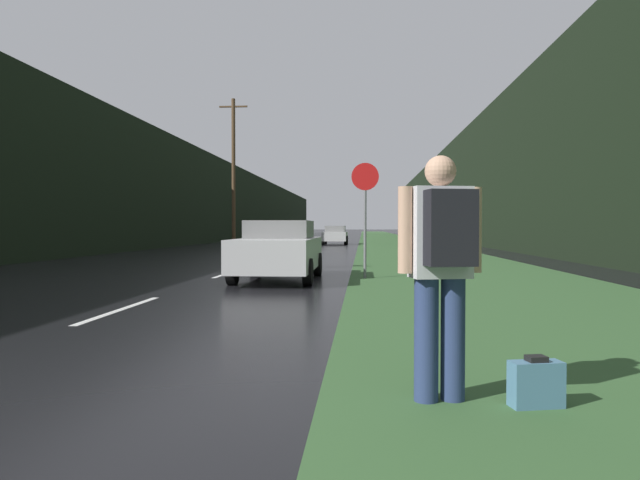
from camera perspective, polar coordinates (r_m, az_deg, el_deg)
grass_verge at (r=42.59m, az=7.92°, el=-0.43°), size 6.00×240.00×0.02m
lane_stripe_b at (r=9.51m, az=-19.25°, el=-6.56°), size 0.12×3.00×0.01m
lane_stripe_c at (r=16.14m, az=-9.24°, el=-3.30°), size 0.12×3.00×0.01m
lane_stripe_d at (r=22.99m, az=-5.14°, el=-1.92°), size 0.12×3.00×0.01m
lane_stripe_e at (r=29.90m, az=-2.93°, el=-1.17°), size 0.12×3.00×0.01m
treeline_far_side at (r=54.18m, az=-9.82°, el=3.75°), size 2.00×140.00×7.23m
treeline_near_side at (r=53.29m, az=13.73°, el=4.60°), size 2.00×140.00×8.77m
utility_pole_far at (r=36.95m, az=-8.64°, el=6.83°), size 1.80×0.24×9.45m
stop_sign at (r=14.22m, az=4.53°, el=3.22°), size 0.68×0.07×2.89m
hitchhiker_with_backpack at (r=4.22m, az=12.08°, el=-2.16°), size 0.62×0.49×1.82m
suitcase at (r=4.43m, az=20.79°, el=-13.38°), size 0.39×0.23×0.38m
car_passing_near at (r=14.01m, az=-4.11°, el=-0.99°), size 1.88×4.35×1.45m
car_passing_far at (r=42.09m, az=1.53°, el=0.51°), size 1.82×4.54×1.38m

